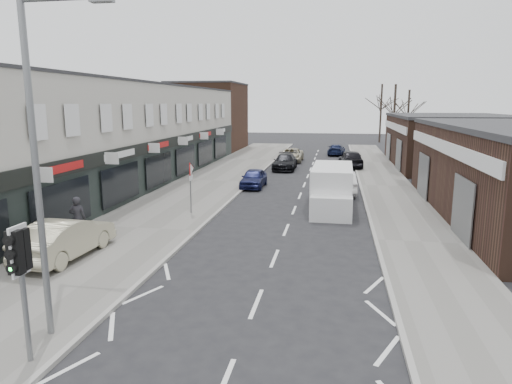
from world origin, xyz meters
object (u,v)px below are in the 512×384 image
at_px(white_van, 332,189).
at_px(sedan_on_pavement, 66,238).
at_px(parked_car_left_a, 254,178).
at_px(parked_car_right_a, 342,182).
at_px(warning_sign, 191,173).
at_px(parked_car_right_b, 351,159).
at_px(parked_car_right_c, 336,150).
at_px(parked_car_left_b, 285,162).
at_px(street_lamp, 41,153).
at_px(pedestrian, 78,218).
at_px(traffic_light, 20,262).
at_px(parked_car_left_c, 291,155).

distance_m(white_van, sedan_on_pavement, 14.02).
relative_size(parked_car_left_a, parked_car_right_a, 0.86).
distance_m(warning_sign, parked_car_right_b, 21.36).
height_order(sedan_on_pavement, parked_car_right_c, sedan_on_pavement).
xyz_separation_m(sedan_on_pavement, parked_car_left_a, (4.17, 15.91, -0.21)).
relative_size(parked_car_left_b, parked_car_right_b, 0.99).
xyz_separation_m(white_van, sedan_on_pavement, (-9.57, -10.25, -0.26)).
bearing_deg(sedan_on_pavement, white_van, -130.20).
distance_m(white_van, parked_car_left_a, 7.84).
bearing_deg(parked_car_left_a, parked_car_right_b, 58.49).
xyz_separation_m(sedan_on_pavement, parked_car_right_b, (11.07, 26.99, -0.04)).
height_order(street_lamp, pedestrian, street_lamp).
distance_m(street_lamp, warning_sign, 13.04).
bearing_deg(traffic_light, parked_car_right_a, 71.83).
distance_m(street_lamp, pedestrian, 9.01).
relative_size(pedestrian, parked_car_left_c, 0.39).
height_order(street_lamp, sedan_on_pavement, street_lamp).
bearing_deg(pedestrian, white_van, -150.77).
distance_m(traffic_light, parked_car_left_b, 31.43).
xyz_separation_m(traffic_light, parked_car_right_b, (7.90, 33.49, -1.60)).
height_order(parked_car_left_a, parked_car_right_b, parked_car_right_b).
height_order(parked_car_left_c, parked_car_right_c, parked_car_left_c).
distance_m(sedan_on_pavement, parked_car_left_a, 16.45).
height_order(sedan_on_pavement, parked_car_right_a, sedan_on_pavement).
height_order(sedan_on_pavement, parked_car_left_b, sedan_on_pavement).
bearing_deg(street_lamp, parked_car_right_a, 70.49).
relative_size(traffic_light, white_van, 0.51).
bearing_deg(parked_car_left_a, warning_sign, -101.41).
xyz_separation_m(traffic_light, street_lamp, (-0.13, 1.22, 2.20)).
height_order(parked_car_left_a, parked_car_left_c, parked_car_left_c).
bearing_deg(street_lamp, warning_sign, 92.84).
distance_m(traffic_light, street_lamp, 2.52).
height_order(traffic_light, sedan_on_pavement, traffic_light).
distance_m(pedestrian, parked_car_left_a, 14.71).
bearing_deg(parked_car_left_a, street_lamp, -92.63).
bearing_deg(street_lamp, sedan_on_pavement, 119.93).
xyz_separation_m(sedan_on_pavement, parked_car_right_c, (9.77, 37.22, -0.25)).
bearing_deg(parked_car_left_a, pedestrian, -109.11).
height_order(white_van, parked_car_left_a, white_van).
height_order(parked_car_left_b, parked_car_left_c, parked_car_left_b).
bearing_deg(pedestrian, warning_sign, -129.27).
height_order(traffic_light, parked_car_right_c, traffic_light).
distance_m(street_lamp, parked_car_right_a, 21.70).
relative_size(white_van, parked_car_left_c, 1.28).
bearing_deg(parked_car_left_a, parked_car_left_b, 82.72).
height_order(sedan_on_pavement, parked_car_left_a, sedan_on_pavement).
bearing_deg(parked_car_right_c, parked_car_left_a, 80.22).
height_order(traffic_light, parked_car_right_b, traffic_light).
distance_m(parked_car_left_b, parked_car_right_b, 6.11).
relative_size(white_van, parked_car_left_a, 1.61).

